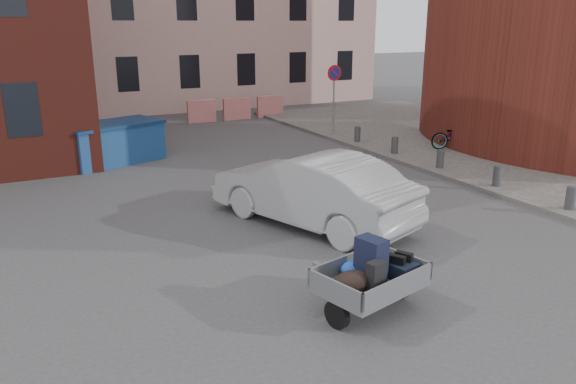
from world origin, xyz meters
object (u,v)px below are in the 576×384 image
trailer (370,276)px  bicycle (455,136)px  silver_car (312,189)px  dumpster (113,143)px

trailer → bicycle: (9.17, 7.90, -0.04)m
trailer → bicycle: bearing=27.1°
silver_car → bicycle: (7.98, 3.99, -0.23)m
dumpster → bicycle: size_ratio=1.99×
dumpster → bicycle: (10.77, -3.90, -0.08)m
dumpster → bicycle: 11.45m
dumpster → silver_car: 8.37m
trailer → silver_car: 4.09m
dumpster → silver_car: bearing=-90.5°
bicycle → trailer: bearing=150.0°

